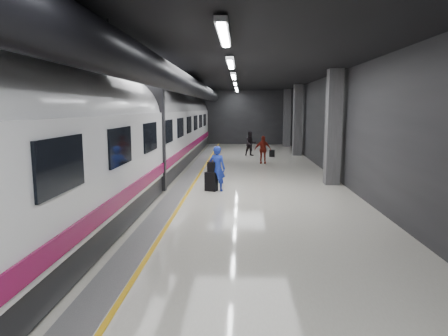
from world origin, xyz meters
TOP-DOWN VIEW (x-y plane):
  - ground at (0.00, 0.00)m, footprint 40.00×40.00m
  - platform_hall at (-0.29, 0.96)m, footprint 10.02×40.02m
  - train at (-3.25, -0.00)m, footprint 3.05×38.00m
  - traveler_main at (0.08, 0.49)m, footprint 0.69×0.55m
  - suitcase_main at (-0.14, 0.46)m, footprint 0.50×0.42m
  - shoulder_bag at (-0.14, 0.44)m, footprint 0.31×0.28m
  - traveler_far_a at (1.55, 11.50)m, footprint 0.90×0.80m
  - traveler_far_b at (2.14, 8.01)m, footprint 0.89×0.37m
  - suitcase_far at (2.87, 10.98)m, footprint 0.35×0.29m

SIDE VIEW (x-z plane):
  - ground at x=0.00m, z-range 0.00..0.00m
  - suitcase_far at x=2.87m, z-range 0.00..0.44m
  - suitcase_main at x=-0.14m, z-range 0.00..0.70m
  - traveler_far_b at x=2.14m, z-range 0.00..1.52m
  - traveler_far_a at x=1.55m, z-range 0.00..1.55m
  - traveler_main at x=0.08m, z-range 0.00..1.66m
  - shoulder_bag at x=-0.14m, z-range 0.70..1.07m
  - train at x=-3.25m, z-range 0.04..4.09m
  - platform_hall at x=-0.29m, z-range 1.28..5.79m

